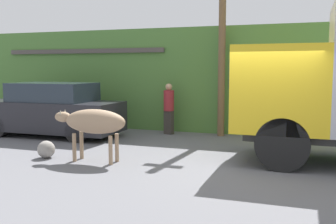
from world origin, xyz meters
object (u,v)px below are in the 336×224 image
at_px(parked_suv, 51,110).
at_px(roadside_rock, 46,149).
at_px(utility_pole, 222,33).
at_px(brown_cow, 93,122).
at_px(pedestrian_on_hill, 169,106).

xyz_separation_m(parked_suv, roadside_rock, (1.79, -2.70, -0.61)).
bearing_deg(utility_pole, brown_cow, -114.77).
bearing_deg(roadside_rock, parked_suv, 123.62).
bearing_deg(roadside_rock, pedestrian_on_hill, 68.93).
relative_size(pedestrian_on_hill, utility_pole, 0.26).
relative_size(parked_suv, utility_pole, 0.73).
distance_m(parked_suv, roadside_rock, 3.30).
bearing_deg(brown_cow, roadside_rock, 178.14).
bearing_deg(parked_suv, brown_cow, -44.43).
xyz_separation_m(pedestrian_on_hill, roadside_rock, (-1.64, -4.27, -0.70)).
relative_size(brown_cow, parked_suv, 0.40).
distance_m(pedestrian_on_hill, utility_pole, 2.90).
bearing_deg(parked_suv, roadside_rock, -60.23).
xyz_separation_m(brown_cow, parked_suv, (-3.07, 2.63, -0.10)).
distance_m(brown_cow, pedestrian_on_hill, 4.21).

